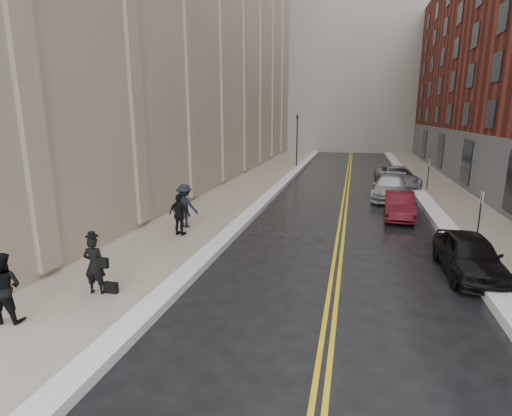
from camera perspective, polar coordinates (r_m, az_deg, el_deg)
The scene contains 19 objects.
ground at distance 10.91m, azimuth -3.40°, elevation -15.32°, with size 160.00×160.00×0.00m, color black.
sidewalk_left at distance 26.70m, azimuth -2.55°, elevation 2.16°, with size 4.00×64.00×0.15m, color gray.
sidewalk_right at distance 26.38m, azimuth 26.88°, elevation 0.58°, with size 3.00×64.00×0.15m, color gray.
lane_stripe_a at distance 25.68m, azimuth 12.36°, elevation 1.25°, with size 0.12×64.00×0.01m, color gold.
lane_stripe_b at distance 25.67m, azimuth 12.90°, elevation 1.22°, with size 0.12×64.00×0.01m, color gold.
snow_ridge_left at distance 26.14m, azimuth 2.30°, elevation 2.04°, with size 0.70×60.80×0.26m, color white.
snow_ridge_right at distance 25.99m, azimuth 22.93°, elevation 0.97°, with size 0.85×60.80×0.30m, color white.
tower_far_right at distance 77.79m, azimuth 23.94°, elevation 24.68°, with size 22.00×18.00×44.00m, color slate.
traffic_signal at distance 39.57m, azimuth 5.88°, elevation 10.12°, with size 0.18×0.15×5.20m.
parking_sign_near at distance 18.27m, azimuth 29.35°, elevation -0.66°, with size 0.06×0.35×2.23m.
parking_sign_far at distance 29.82m, azimuth 23.42°, elevation 4.74°, with size 0.06×0.35×2.23m.
car_black at distance 14.96m, azimuth 28.16°, elevation -5.93°, with size 1.66×4.12×1.40m, color black.
car_maroon at distance 21.67m, azimuth 19.77°, elevation 0.35°, with size 1.40×4.03×1.33m, color #430C14.
car_silver_near at distance 26.47m, azimuth 18.61°, elevation 2.82°, with size 2.04×5.02×1.46m, color #A9ABB1.
car_silver_far at distance 30.59m, azimuth 19.51°, elevation 4.15°, with size 2.55×5.52×1.53m, color #929499.
pedestrian_main at distance 12.42m, azimuth -22.08°, elevation -7.56°, with size 0.63×0.41×1.71m, color black.
pedestrian_a at distance 11.79m, azimuth -32.40°, elevation -9.56°, with size 0.88×0.69×1.81m, color black.
pedestrian_b at distance 18.45m, azimuth -10.16°, elevation 0.32°, with size 1.29×0.74×1.99m, color black.
pedestrian_c at distance 17.27m, azimuth -10.84°, elevation -0.94°, with size 1.05×0.44×1.80m, color black.
Camera 1 is at (2.88, -9.14, 5.22)m, focal length 28.00 mm.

